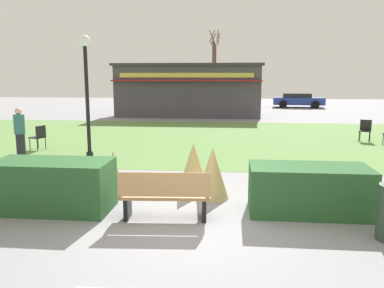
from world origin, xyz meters
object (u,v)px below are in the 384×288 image
Objects in this scene: park_bench at (165,195)px; parked_car_west_slot at (169,99)px; cafe_chair_west at (39,135)px; cafe_chair_center at (365,129)px; person_strolling at (20,133)px; parked_car_east_slot at (298,100)px; lamppost_mid at (86,82)px; parked_car_center_slot at (232,99)px; tree_left_bg at (213,72)px; tree_right_bg at (215,73)px; food_kiosk at (189,90)px.

parked_car_west_slot reaches higher than park_bench.
cafe_chair_west is 1.00× the size of cafe_chair_center.
person_strolling is 0.39× the size of parked_car_west_slot.
person_strolling is 25.61m from parked_car_east_slot.
parked_car_west_slot is (-4.29, 27.26, 0.16)m from park_bench.
lamppost_mid is 0.91× the size of parked_car_west_slot.
park_bench is 27.28m from parked_car_center_slot.
parked_car_east_slot is at bearing -24.36° from person_strolling.
parked_car_east_slot is 8.34m from tree_left_bg.
tree_left_bg is (3.75, 3.12, 2.39)m from parked_car_west_slot.
parked_car_east_slot is at bearing -26.84° from tree_right_bg.
food_kiosk is 11.03m from tree_left_bg.
tree_right_bg reaches higher than parked_car_center_slot.
cafe_chair_center is 0.13× the size of tree_right_bg.
tree_right_bg reaches higher than parked_car_east_slot.
parked_car_east_slot is at bearing 64.96° from lamppost_mid.
park_bench is at bearing -88.98° from tree_left_bg.
person_strolling reaches higher than cafe_chair_center.
tree_left_bg reaches higher than parked_car_east_slot.
person_strolling is at bearing -100.98° from tree_right_bg.
parked_car_east_slot is at bearing 58.66° from cafe_chair_west.
tree_right_bg is (-0.45, 30.94, 2.46)m from park_bench.
person_strolling is at bearing -93.12° from parked_car_west_slot.
cafe_chair_center is at bearing 23.22° from lamppost_mid.
parked_car_west_slot is 5.79m from tree_right_bg.
cafe_chair_center is (12.49, 3.11, 0.00)m from cafe_chair_west.
food_kiosk is 15.18m from person_strolling.
person_strolling is (0.28, -1.75, 0.33)m from cafe_chair_west.
food_kiosk is at bearing -95.89° from tree_left_bg.
lamppost_mid reaches higher than person_strolling.
park_bench is at bearing -126.72° from person_strolling.
parked_car_west_slot is at bearing 108.64° from food_kiosk.
tree_left_bg is (-1.77, 3.12, 2.39)m from parked_car_center_slot.
lamppost_mid is 25.22m from tree_left_bg.
parked_car_center_slot is at bearing -179.94° from parked_car_east_slot.
park_bench reaches higher than cafe_chair_center.
tree_left_bg reaches higher than lamppost_mid.
parked_car_center_slot is (4.66, 21.93, -1.85)m from lamppost_mid.
parked_car_west_slot is at bearing -140.28° from tree_left_bg.
parked_car_east_slot is (12.33, 22.45, -0.22)m from person_strolling.
parked_car_center_slot is (-5.48, 17.58, 0.12)m from cafe_chair_center.
cafe_chair_west is at bearing 13.34° from person_strolling.
lamppost_mid is 2.70m from person_strolling.
lamppost_mid reaches higher than parked_car_east_slot.
park_bench is 27.60m from parked_car_west_slot.
cafe_chair_center is (6.70, 9.68, 0.05)m from park_bench.
person_strolling is 0.39× the size of parked_car_east_slot.
parked_car_east_slot is (12.60, 20.69, 0.12)m from cafe_chair_west.
cafe_chair_west is 0.53× the size of person_strolling.
parked_car_east_slot is (11.11, -0.00, 0.00)m from parked_car_west_slot.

